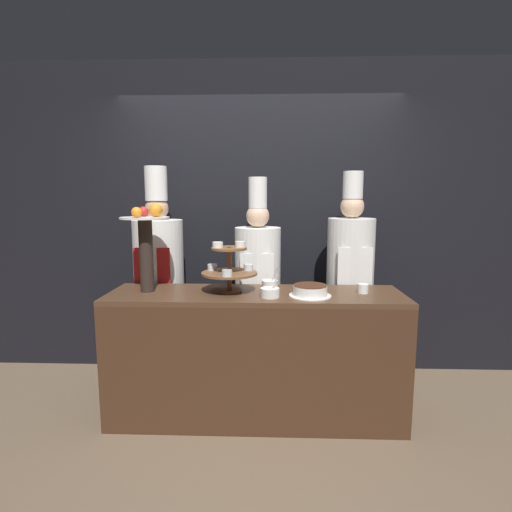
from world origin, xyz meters
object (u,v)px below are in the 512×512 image
(chef_left, at_px, (159,272))
(chef_center_left, at_px, (257,277))
(fruit_pedestal, at_px, (146,240))
(cup_white, at_px, (363,289))
(tiered_stand, at_px, (229,268))
(cake_round, at_px, (310,291))
(chef_center_right, at_px, (350,273))
(serving_bowl_far, at_px, (270,284))
(serving_bowl_near, at_px, (270,293))

(chef_left, distance_m, chef_center_left, 0.83)
(fruit_pedestal, bearing_deg, cup_white, 0.05)
(chef_center_left, bearing_deg, tiered_stand, -110.90)
(cake_round, height_order, chef_center_right, chef_center_right)
(chef_center_left, bearing_deg, cup_white, -32.67)
(serving_bowl_far, relative_size, chef_left, 0.09)
(tiered_stand, bearing_deg, cake_round, -10.57)
(tiered_stand, xyz_separation_m, chef_center_right, (0.96, 0.49, -0.13))
(tiered_stand, relative_size, serving_bowl_near, 2.41)
(cup_white, relative_size, chef_center_right, 0.04)
(cake_round, xyz_separation_m, chef_center_right, (0.39, 0.59, 0.02))
(serving_bowl_far, height_order, chef_center_right, chef_center_right)
(serving_bowl_near, height_order, chef_left, chef_left)
(chef_center_left, distance_m, chef_center_right, 0.77)
(serving_bowl_far, bearing_deg, chef_left, 159.04)
(chef_center_right, bearing_deg, serving_bowl_near, -136.53)
(chef_left, bearing_deg, tiered_stand, -37.00)
(fruit_pedestal, distance_m, serving_bowl_far, 0.95)
(cup_white, distance_m, serving_bowl_far, 0.67)
(cake_round, distance_m, serving_bowl_near, 0.28)
(tiered_stand, distance_m, chef_left, 0.82)
(fruit_pedestal, relative_size, chef_center_right, 0.35)
(cake_round, relative_size, serving_bowl_near, 1.75)
(cup_white, xyz_separation_m, serving_bowl_near, (-0.66, -0.14, -0.00))
(serving_bowl_far, xyz_separation_m, chef_left, (-0.94, 0.36, 0.02))
(tiered_stand, distance_m, chef_center_left, 0.55)
(cake_round, distance_m, cup_white, 0.40)
(serving_bowl_near, bearing_deg, serving_bowl_far, 90.29)
(serving_bowl_near, relative_size, chef_center_left, 0.09)
(serving_bowl_far, bearing_deg, chef_center_left, 106.09)
(serving_bowl_far, bearing_deg, tiered_stand, -156.02)
(cup_white, relative_size, serving_bowl_far, 0.47)
(fruit_pedestal, xyz_separation_m, cup_white, (1.54, 0.00, -0.34))
(chef_center_right, bearing_deg, cup_white, -90.54)
(tiered_stand, height_order, chef_center_right, chef_center_right)
(tiered_stand, relative_size, fruit_pedestal, 0.63)
(chef_center_left, bearing_deg, serving_bowl_near, -80.56)
(serving_bowl_far, relative_size, chef_center_right, 0.09)
(tiered_stand, height_order, chef_center_left, chef_center_left)
(fruit_pedestal, xyz_separation_m, chef_center_right, (1.54, 0.49, -0.32))
(cake_round, relative_size, chef_center_left, 0.16)
(cup_white, height_order, serving_bowl_near, serving_bowl_near)
(fruit_pedestal, bearing_deg, chef_center_left, 32.38)
(cake_round, height_order, chef_left, chef_left)
(serving_bowl_near, bearing_deg, chef_center_right, 43.47)
(cup_white, xyz_separation_m, chef_center_left, (-0.76, 0.49, -0.02))
(tiered_stand, bearing_deg, fruit_pedestal, -179.56)
(cup_white, relative_size, chef_center_left, 0.04)
(chef_center_left, bearing_deg, serving_bowl_far, -73.91)
(chef_center_right, bearing_deg, chef_left, 180.00)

